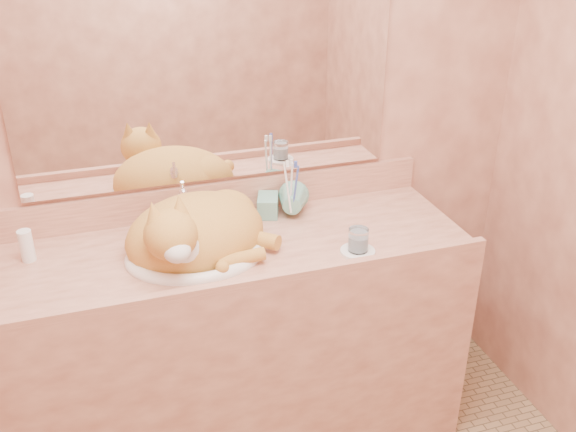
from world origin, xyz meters
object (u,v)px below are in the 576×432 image
object	(u,v)px
sink_basin	(194,236)
toothbrush_cup	(292,208)
cat	(194,230)
vanity_counter	(237,347)
water_glass	(358,240)
soap_dispenser	(267,201)

from	to	relation	value
sink_basin	toothbrush_cup	distance (m)	0.40
cat	vanity_counter	bearing A→B (deg)	-11.29
vanity_counter	water_glass	bearing A→B (deg)	-24.11
vanity_counter	water_glass	xyz separation A→B (m)	(0.38, -0.17, 0.47)
vanity_counter	cat	distance (m)	0.52
cat	water_glass	bearing A→B (deg)	-32.17
soap_dispenser	toothbrush_cup	xyz separation A→B (m)	(0.08, -0.03, -0.03)
vanity_counter	cat	xyz separation A→B (m)	(-0.12, -0.01, 0.51)
vanity_counter	cat	size ratio (longest dim) A/B	3.37
sink_basin	water_glass	size ratio (longest dim) A/B	5.75
soap_dispenser	toothbrush_cup	world-z (taller)	soap_dispenser
vanity_counter	toothbrush_cup	xyz separation A→B (m)	(0.25, 0.11, 0.48)
cat	sink_basin	bearing A→B (deg)	-119.22
sink_basin	toothbrush_cup	xyz separation A→B (m)	(0.38, 0.13, -0.02)
sink_basin	soap_dispenser	bearing A→B (deg)	39.47
soap_dispenser	sink_basin	bearing A→B (deg)	-132.70
soap_dispenser	water_glass	xyz separation A→B (m)	(0.22, -0.31, -0.03)
toothbrush_cup	soap_dispenser	bearing A→B (deg)	162.90
vanity_counter	water_glass	world-z (taller)	water_glass
vanity_counter	soap_dispenser	bearing A→B (deg)	40.10
toothbrush_cup	water_glass	size ratio (longest dim) A/B	1.48
toothbrush_cup	water_glass	xyz separation A→B (m)	(0.14, -0.28, -0.00)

